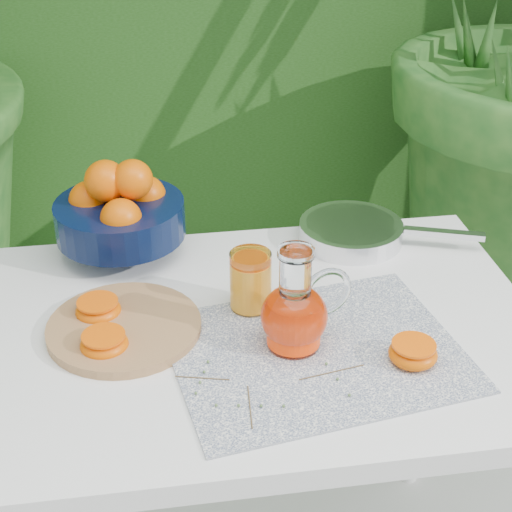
{
  "coord_description": "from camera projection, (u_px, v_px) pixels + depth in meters",
  "views": [
    {
      "loc": [
        -0.18,
        -1.02,
        1.55
      ],
      "look_at": [
        -0.01,
        0.11,
        0.88
      ],
      "focal_mm": 55.0,
      "sensor_mm": 36.0,
      "label": 1
    }
  ],
  "objects": [
    {
      "name": "thyme_sprigs",
      "position": [
        265.0,
        384.0,
        1.23
      ],
      "size": [
        0.31,
        0.17,
        0.01
      ],
      "color": "brown",
      "rests_on": "white_table"
    },
    {
      "name": "saute_pan",
      "position": [
        353.0,
        231.0,
        1.63
      ],
      "size": [
        0.39,
        0.27,
        0.04
      ],
      "color": "silver",
      "rests_on": "white_table"
    },
    {
      "name": "placemat",
      "position": [
        316.0,
        352.0,
        1.31
      ],
      "size": [
        0.52,
        0.44,
        0.0
      ],
      "primitive_type": "cube",
      "rotation": [
        0.0,
        0.0,
        0.15
      ],
      "color": "#0B1A41",
      "rests_on": "white_table"
    },
    {
      "name": "juice_tumbler",
      "position": [
        251.0,
        282.0,
        1.39
      ],
      "size": [
        0.09,
        0.09,
        0.11
      ],
      "color": "white",
      "rests_on": "white_table"
    },
    {
      "name": "fruit_bowl",
      "position": [
        120.0,
        211.0,
        1.55
      ],
      "size": [
        0.27,
        0.27,
        0.2
      ],
      "color": "black",
      "rests_on": "white_table"
    },
    {
      "name": "juice_pitcher",
      "position": [
        295.0,
        313.0,
        1.29
      ],
      "size": [
        0.17,
        0.13,
        0.18
      ],
      "color": "white",
      "rests_on": "white_table"
    },
    {
      "name": "white_table",
      "position": [
        258.0,
        362.0,
        1.42
      ],
      "size": [
        1.0,
        0.7,
        0.75
      ],
      "color": "white",
      "rests_on": "ground"
    },
    {
      "name": "cutting_board",
      "position": [
        124.0,
        328.0,
        1.35
      ],
      "size": [
        0.33,
        0.33,
        0.02
      ],
      "primitive_type": "cylinder",
      "rotation": [
        0.0,
        0.0,
        0.26
      ],
      "color": "#AD844E",
      "rests_on": "white_table"
    },
    {
      "name": "orange_halves",
      "position": [
        202.0,
        335.0,
        1.32
      ],
      "size": [
        0.6,
        0.29,
        0.04
      ],
      "color": "#EE5A02",
      "rests_on": "white_table"
    }
  ]
}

